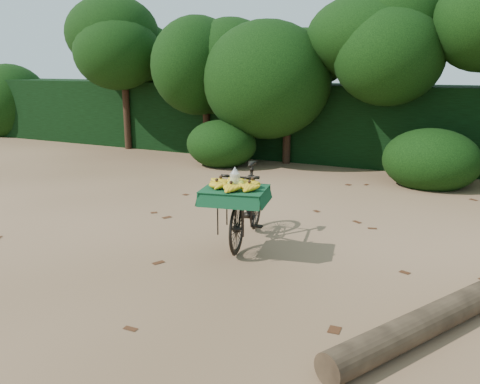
% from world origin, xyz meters
% --- Properties ---
extents(ground, '(80.00, 80.00, 0.00)m').
position_xyz_m(ground, '(0.00, 0.00, 0.00)').
color(ground, tan).
rests_on(ground, ground).
extents(vendor_bicycle, '(0.96, 1.84, 1.02)m').
position_xyz_m(vendor_bicycle, '(-0.24, -0.06, 0.52)').
color(vendor_bicycle, black).
rests_on(vendor_bicycle, ground).
extents(fallen_log, '(1.88, 3.33, 0.26)m').
position_xyz_m(fallen_log, '(2.45, -0.98, 0.13)').
color(fallen_log, brown).
rests_on(fallen_log, ground).
extents(hedge_backdrop, '(26.00, 1.80, 1.80)m').
position_xyz_m(hedge_backdrop, '(0.00, 6.30, 0.90)').
color(hedge_backdrop, black).
rests_on(hedge_backdrop, ground).
extents(tree_row, '(14.50, 2.00, 4.00)m').
position_xyz_m(tree_row, '(-0.65, 5.50, 2.00)').
color(tree_row, black).
rests_on(tree_row, ground).
extents(bush_clumps, '(8.80, 1.70, 0.90)m').
position_xyz_m(bush_clumps, '(0.50, 4.30, 0.45)').
color(bush_clumps, black).
rests_on(bush_clumps, ground).
extents(leaf_litter, '(7.00, 7.30, 0.01)m').
position_xyz_m(leaf_litter, '(0.00, 0.65, 0.01)').
color(leaf_litter, '#452412').
rests_on(leaf_litter, ground).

